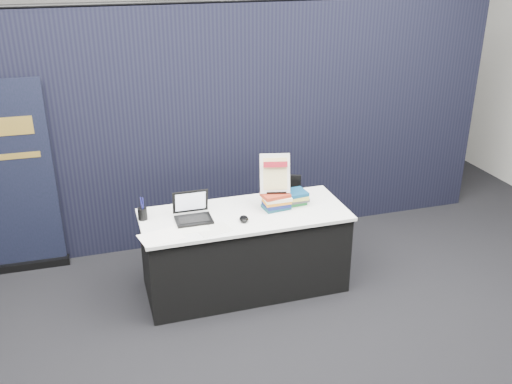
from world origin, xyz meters
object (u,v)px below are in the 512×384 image
at_px(laptop, 193,213).
at_px(info_sign, 275,174).
at_px(stacking_chair, 288,213).
at_px(book_stack_tall, 276,201).
at_px(book_stack_short, 294,198).
at_px(pullup_banner, 14,190).
at_px(display_table, 245,251).

height_order(laptop, info_sign, info_sign).
height_order(laptop, stacking_chair, laptop).
height_order(book_stack_tall, info_sign, info_sign).
height_order(book_stack_short, info_sign, info_sign).
height_order(book_stack_tall, pullup_banner, pullup_banner).
bearing_deg(pullup_banner, book_stack_short, -19.20).
bearing_deg(stacking_chair, book_stack_tall, -98.47).
distance_m(display_table, info_sign, 0.75).
xyz_separation_m(laptop, stacking_chair, (1.03, 0.46, -0.36)).
bearing_deg(book_stack_short, info_sign, -175.81).
relative_size(info_sign, pullup_banner, 0.19).
xyz_separation_m(book_stack_short, pullup_banner, (-2.41, 0.90, 0.01)).
xyz_separation_m(laptop, book_stack_tall, (0.74, -0.01, 0.02)).
height_order(display_table, laptop, laptop).
distance_m(info_sign, stacking_chair, 0.81).
xyz_separation_m(book_stack_tall, stacking_chair, (0.29, 0.47, -0.37)).
xyz_separation_m(display_table, laptop, (-0.45, 0.02, 0.43)).
bearing_deg(laptop, pullup_banner, 148.33).
relative_size(display_table, info_sign, 5.05).
distance_m(book_stack_short, stacking_chair, 0.57).
relative_size(laptop, pullup_banner, 0.17).
relative_size(display_table, book_stack_short, 7.74).
bearing_deg(stacking_chair, pullup_banner, -167.41).
distance_m(display_table, stacking_chair, 0.75).
bearing_deg(laptop, info_sign, 2.12).
distance_m(laptop, info_sign, 0.79).
bearing_deg(book_stack_short, book_stack_tall, -166.88).
distance_m(book_stack_tall, stacking_chair, 0.66).
relative_size(book_stack_tall, pullup_banner, 0.12).
bearing_deg(book_stack_tall, pullup_banner, 157.07).
relative_size(book_stack_short, info_sign, 0.65).
bearing_deg(stacking_chair, book_stack_short, -79.76).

